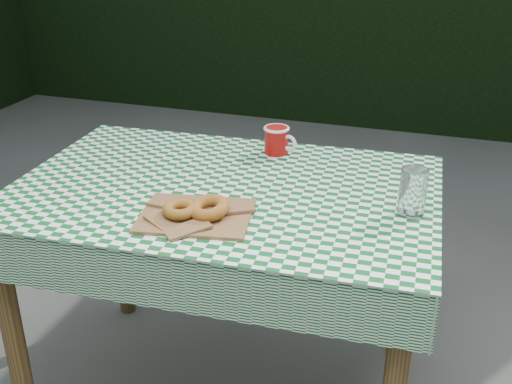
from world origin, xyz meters
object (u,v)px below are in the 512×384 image
(coffee_mug, at_px, (276,140))
(table, at_px, (227,298))
(paper_bag, at_px, (196,215))
(drinking_glass, at_px, (413,192))

(coffee_mug, bearing_deg, table, -84.96)
(paper_bag, height_order, drinking_glass, drinking_glass)
(table, distance_m, coffee_mug, 0.53)
(table, bearing_deg, drinking_glass, -4.00)
(paper_bag, height_order, coffee_mug, coffee_mug)
(table, bearing_deg, coffee_mug, 74.98)
(coffee_mug, bearing_deg, paper_bag, -80.25)
(paper_bag, bearing_deg, table, 89.76)
(paper_bag, bearing_deg, coffee_mug, 82.52)
(table, xyz_separation_m, coffee_mug, (0.07, 0.31, 0.42))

